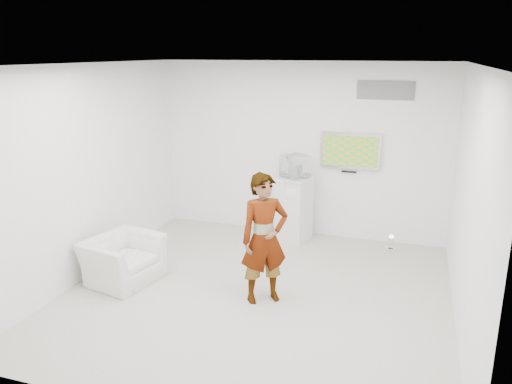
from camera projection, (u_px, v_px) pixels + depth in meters
room at (257, 186)px, 6.33m from camera, size 5.01×5.01×3.00m
tv at (350, 151)px, 8.30m from camera, size 1.00×0.08×0.60m
logo_decal at (386, 90)px, 7.92m from camera, size 0.90×0.02×0.30m
person at (264, 239)px, 6.34m from camera, size 0.74×0.70×1.71m
armchair at (123, 260)px, 7.03m from camera, size 1.05×1.14×0.64m
pedestal at (294, 209)px, 8.53m from camera, size 0.66×0.66×1.11m
floor_uplight at (391, 243)px, 8.14m from camera, size 0.20×0.20×0.26m
vitrine at (295, 166)px, 8.32m from camera, size 0.52×0.52×0.37m
console at (295, 171)px, 8.35m from camera, size 0.05×0.16×0.22m
wii_remote at (279, 182)px, 6.36m from camera, size 0.12×0.11×0.03m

